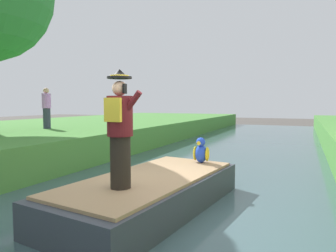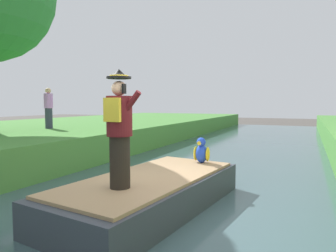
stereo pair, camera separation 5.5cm
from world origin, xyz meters
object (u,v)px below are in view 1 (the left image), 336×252
Objects in this scene: boat at (150,192)px; person_pirate at (120,129)px; person_bystander at (47,108)px; parrot_plush at (201,152)px.

person_pirate reaches higher than boat.
person_bystander reaches higher than boat.
person_pirate reaches higher than parrot_plush.
boat is 8.04m from person_bystander.
parrot_plush is at bearing -19.50° from person_bystander.
boat is 1.74m from parrot_plush.
parrot_plush is (0.51, 2.49, -0.68)m from person_pirate.
person_pirate is at bearing -36.99° from person_bystander.
boat is at bearing -31.54° from person_bystander.
person_bystander reaches higher than parrot_plush.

